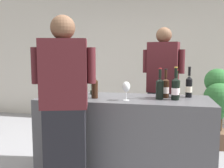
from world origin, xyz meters
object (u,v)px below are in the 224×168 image
wine_glass (126,87)px  person_guest (65,115)px  wine_bottle_1 (84,86)px  wine_bottle_3 (165,88)px  wine_bottle_7 (175,88)px  wine_bottle_0 (61,86)px  potted_shrub (219,100)px  wine_bottle_8 (93,84)px  wine_bottle_5 (189,86)px  wine_bottle_4 (176,87)px  wine_bottle_6 (160,88)px  wine_bottle_2 (95,87)px  person_server (162,96)px

wine_glass → person_guest: (-0.49, -0.46, -0.20)m
wine_bottle_1 → wine_bottle_3: (0.88, 0.19, -0.01)m
wine_bottle_7 → wine_bottle_0: bearing=-178.9°
wine_glass → potted_shrub: (1.21, 1.40, -0.34)m
wine_bottle_8 → person_guest: bearing=-93.1°
wine_bottle_0 → potted_shrub: size_ratio=0.27×
wine_bottle_1 → wine_glass: 0.48m
wine_bottle_0 → person_guest: person_guest is taller
wine_glass → potted_shrub: size_ratio=0.17×
wine_bottle_5 → person_guest: person_guest is taller
wine_bottle_3 → person_guest: size_ratio=0.19×
wine_bottle_1 → wine_bottle_5: bearing=13.4°
wine_bottle_1 → wine_bottle_4: wine_bottle_1 is taller
wine_bottle_8 → person_guest: person_guest is taller
wine_bottle_5 → wine_bottle_6: wine_bottle_5 is taller
wine_bottle_2 → person_guest: bearing=-104.8°
wine_bottle_3 → wine_bottle_4: 0.12m
wine_bottle_2 → wine_bottle_6: size_ratio=0.95×
wine_bottle_0 → wine_bottle_8: (0.32, 0.22, -0.00)m
wine_bottle_3 → wine_bottle_8: bearing=174.8°
wine_glass → wine_bottle_4: bearing=28.5°
wine_bottle_1 → wine_bottle_7: bearing=4.1°
person_server → person_guest: person_server is taller
wine_glass → wine_bottle_7: bearing=14.8°
wine_bottle_1 → wine_glass: size_ratio=1.77×
wine_bottle_3 → person_server: person_server is taller
wine_bottle_7 → wine_bottle_8: size_ratio=1.03×
wine_bottle_1 → wine_bottle_7: same height
wine_bottle_0 → wine_bottle_3: (1.17, 0.14, -0.01)m
wine_bottle_5 → person_guest: bearing=-145.6°
wine_bottle_1 → wine_bottle_6: wine_bottle_1 is taller
wine_bottle_3 → wine_bottle_6: size_ratio=0.96×
wine_bottle_2 → wine_bottle_7: wine_bottle_7 is taller
wine_bottle_0 → wine_bottle_7: bearing=1.1°
wine_bottle_1 → wine_bottle_2: (0.12, -0.00, -0.01)m
wine_bottle_6 → person_guest: bearing=-144.1°
wine_bottle_3 → person_server: bearing=93.3°
wine_bottle_2 → wine_bottle_5: size_ratio=0.93×
wine_bottle_6 → person_server: size_ratio=0.19×
person_guest → potted_shrub: (1.70, 1.86, -0.13)m
wine_bottle_1 → wine_bottle_8: wine_bottle_1 is taller
wine_bottle_8 → person_server: person_server is taller
wine_bottle_8 → wine_glass: size_ratio=1.73×
wine_bottle_4 → wine_bottle_3: bearing=-164.2°
wine_bottle_2 → wine_bottle_7: bearing=4.9°
wine_bottle_8 → wine_glass: (0.45, -0.33, 0.02)m
wine_bottle_1 → person_guest: person_guest is taller
wine_bottle_6 → person_server: (0.03, 0.62, -0.18)m
wine_bottle_4 → wine_bottle_5: bearing=20.0°
wine_bottle_0 → wine_glass: bearing=-8.1°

